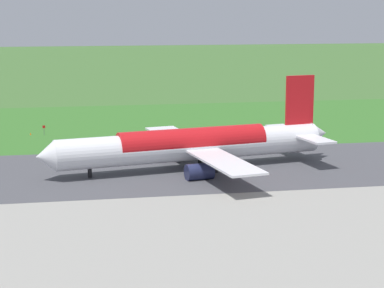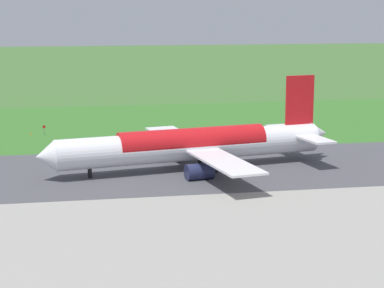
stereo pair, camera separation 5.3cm
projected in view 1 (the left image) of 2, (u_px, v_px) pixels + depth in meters
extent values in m
plane|color=#3D662D|center=(164.00, 170.00, 120.89)|extent=(800.00, 800.00, 0.00)
cube|color=#47474C|center=(164.00, 170.00, 120.89)|extent=(600.00, 34.28, 0.06)
cube|color=#346B27|center=(139.00, 129.00, 161.92)|extent=(600.00, 80.00, 0.04)
cylinder|color=white|center=(192.00, 146.00, 120.94)|extent=(48.16, 13.68, 5.20)
cone|color=white|center=(45.00, 156.00, 112.19)|extent=(3.83, 5.40, 4.94)
cone|color=white|center=(318.00, 133.00, 129.46)|extent=(4.23, 4.97, 4.42)
cube|color=red|center=(300.00, 100.00, 126.80)|extent=(5.60, 1.49, 9.00)
cube|color=white|center=(314.00, 139.00, 122.97)|extent=(5.54, 9.57, 0.36)
cube|color=white|center=(285.00, 129.00, 133.08)|extent=(5.54, 9.57, 0.36)
cube|color=white|center=(222.00, 160.00, 111.25)|extent=(9.83, 22.72, 0.35)
cube|color=white|center=(177.00, 137.00, 131.47)|extent=(9.83, 22.72, 0.35)
cylinder|color=#23284C|center=(199.00, 172.00, 114.09)|extent=(4.93, 3.56, 2.80)
cylinder|color=#23284C|center=(170.00, 154.00, 127.88)|extent=(4.93, 3.56, 2.80)
cylinder|color=black|center=(90.00, 168.00, 115.17)|extent=(0.70, 0.70, 3.42)
cylinder|color=black|center=(216.00, 163.00, 118.77)|extent=(0.70, 0.70, 3.42)
cylinder|color=black|center=(200.00, 154.00, 126.13)|extent=(0.70, 0.70, 3.42)
cylinder|color=red|center=(192.00, 143.00, 120.84)|extent=(26.91, 9.85, 5.23)
cylinder|color=slate|center=(44.00, 132.00, 153.62)|extent=(0.10, 0.10, 1.62)
cube|color=red|center=(44.00, 127.00, 153.42)|extent=(0.60, 0.04, 0.60)
cone|color=orange|center=(31.00, 134.00, 154.05)|extent=(0.40, 0.40, 0.55)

